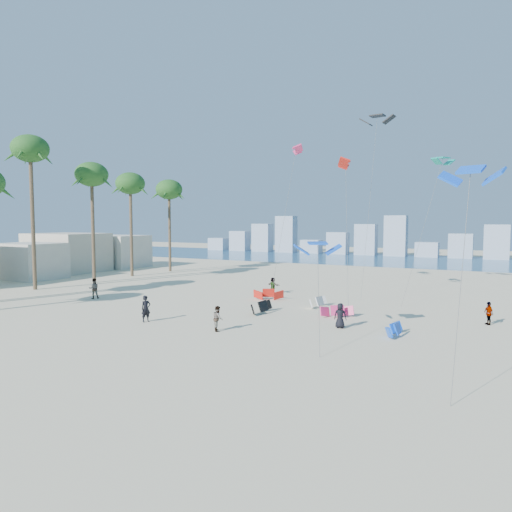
% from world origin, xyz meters
% --- Properties ---
extents(ground, '(220.00, 220.00, 0.00)m').
position_xyz_m(ground, '(0.00, 0.00, 0.00)').
color(ground, beige).
rests_on(ground, ground).
extents(ocean, '(220.00, 220.00, 0.00)m').
position_xyz_m(ocean, '(0.00, 72.00, 0.01)').
color(ocean, navy).
rests_on(ocean, ground).
extents(kitesurfer_near, '(0.72, 0.83, 1.91)m').
position_xyz_m(kitesurfer_near, '(-2.42, 9.22, 0.96)').
color(kitesurfer_near, black).
rests_on(kitesurfer_near, ground).
extents(kitesurfer_mid, '(0.99, 1.02, 1.66)m').
position_xyz_m(kitesurfer_mid, '(3.63, 9.31, 0.83)').
color(kitesurfer_mid, gray).
rests_on(kitesurfer_mid, ground).
extents(kitesurfers_far, '(41.72, 15.53, 1.92)m').
position_xyz_m(kitesurfers_far, '(9.18, 16.83, 0.89)').
color(kitesurfers_far, black).
rests_on(kitesurfers_far, ground).
extents(grounded_kites, '(27.07, 11.07, 0.98)m').
position_xyz_m(grounded_kites, '(10.79, 18.44, 0.44)').
color(grounded_kites, black).
rests_on(grounded_kites, ground).
extents(flying_kites, '(30.65, 36.50, 17.84)m').
position_xyz_m(flying_kites, '(15.92, 21.32, 11.86)').
color(flying_kites, blue).
rests_on(flying_kites, ground).
extents(palm_row, '(6.69, 44.80, 16.20)m').
position_xyz_m(palm_row, '(-22.04, 16.15, 12.05)').
color(palm_row, brown).
rests_on(palm_row, ground).
extents(beachfront_buildings, '(11.50, 43.00, 6.00)m').
position_xyz_m(beachfront_buildings, '(-33.69, 20.82, 2.67)').
color(beachfront_buildings, beige).
rests_on(beachfront_buildings, ground).
extents(distant_skyline, '(85.00, 3.00, 8.40)m').
position_xyz_m(distant_skyline, '(-1.19, 82.00, 3.09)').
color(distant_skyline, '#9EADBF').
rests_on(distant_skyline, ground).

